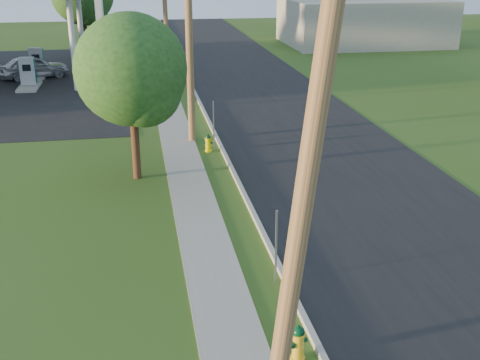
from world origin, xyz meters
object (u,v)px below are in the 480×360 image
at_px(hydrant_mid, 208,143).
at_px(fuel_pump_se, 37,65).
at_px(car_silver, 33,67).
at_px(fuel_pump_ne, 28,76).
at_px(price_pylon, 99,6).
at_px(tree_verge, 134,75).
at_px(hydrant_near, 298,343).
at_px(hydrant_far, 183,79).
at_px(utility_pole_mid, 189,28).
at_px(utility_pole_near, 306,179).
at_px(utility_pole_far, 165,0).

bearing_deg(hydrant_mid, fuel_pump_se, 116.66).
xyz_separation_m(fuel_pump_se, car_silver, (-0.13, -0.85, 0.04)).
relative_size(fuel_pump_ne, car_silver, 0.72).
xyz_separation_m(fuel_pump_se, price_pylon, (5.00, -11.50, 4.71)).
bearing_deg(car_silver, hydrant_mid, -174.49).
bearing_deg(fuel_pump_se, tree_verge, -73.20).
relative_size(hydrant_near, hydrant_far, 1.10).
bearing_deg(hydrant_far, price_pylon, -123.39).
distance_m(utility_pole_mid, fuel_pump_se, 19.65).
relative_size(utility_pole_near, tree_verge, 1.57).
bearing_deg(utility_pole_near, utility_pole_far, 90.00).
relative_size(utility_pole_far, price_pylon, 1.39).
bearing_deg(utility_pole_far, hydrant_mid, -88.53).
bearing_deg(hydrant_mid, tree_verge, -136.31).
xyz_separation_m(tree_verge, hydrant_far, (3.04, 16.90, -3.52)).
relative_size(price_pylon, tree_verge, 1.13).
distance_m(utility_pole_far, hydrant_far, 7.18).
bearing_deg(hydrant_near, fuel_pump_se, 106.08).
relative_size(utility_pole_near, hydrant_mid, 12.19).
height_order(tree_verge, hydrant_mid, tree_verge).
distance_m(utility_pole_mid, car_silver, 18.97).
height_order(utility_pole_far, hydrant_mid, utility_pole_far).
bearing_deg(tree_verge, car_silver, 107.78).
relative_size(fuel_pump_se, car_silver, 0.72).
relative_size(price_pylon, hydrant_mid, 8.81).
height_order(fuel_pump_ne, tree_verge, tree_verge).
xyz_separation_m(utility_pole_near, hydrant_far, (0.64, 30.39, -4.43)).
bearing_deg(hydrant_near, car_silver, 106.70).
distance_m(tree_verge, car_silver, 21.93).
bearing_deg(fuel_pump_se, utility_pole_mid, -62.37).
height_order(fuel_pump_se, hydrant_far, fuel_pump_se).
relative_size(fuel_pump_ne, hydrant_far, 4.24).
bearing_deg(fuel_pump_ne, hydrant_far, -3.68).
xyz_separation_m(utility_pole_mid, hydrant_near, (0.59, -15.93, -4.55)).
xyz_separation_m(price_pylon, hydrant_far, (4.54, 6.89, -5.06)).
bearing_deg(utility_pole_near, car_silver, 104.81).
xyz_separation_m(utility_pole_near, hydrant_near, (0.59, 2.07, -4.40)).
bearing_deg(fuel_pump_ne, utility_pole_near, -73.98).
relative_size(hydrant_near, car_silver, 0.19).
bearing_deg(fuel_pump_se, hydrant_far, -25.82).
height_order(price_pylon, hydrant_mid, price_pylon).
relative_size(utility_pole_mid, tree_verge, 1.62).
bearing_deg(utility_pole_near, fuel_pump_se, 104.27).
bearing_deg(utility_pole_far, hydrant_far, -83.51).
height_order(utility_pole_near, fuel_pump_ne, utility_pole_near).
bearing_deg(hydrant_near, fuel_pump_ne, 108.17).
height_order(tree_verge, car_silver, tree_verge).
relative_size(fuel_pump_ne, hydrant_near, 3.85).
height_order(utility_pole_near, utility_pole_mid, utility_pole_mid).
height_order(fuel_pump_ne, car_silver, fuel_pump_ne).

